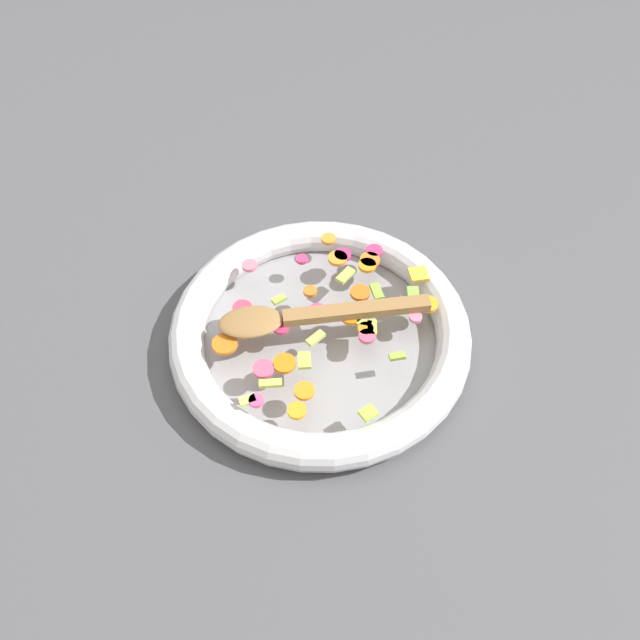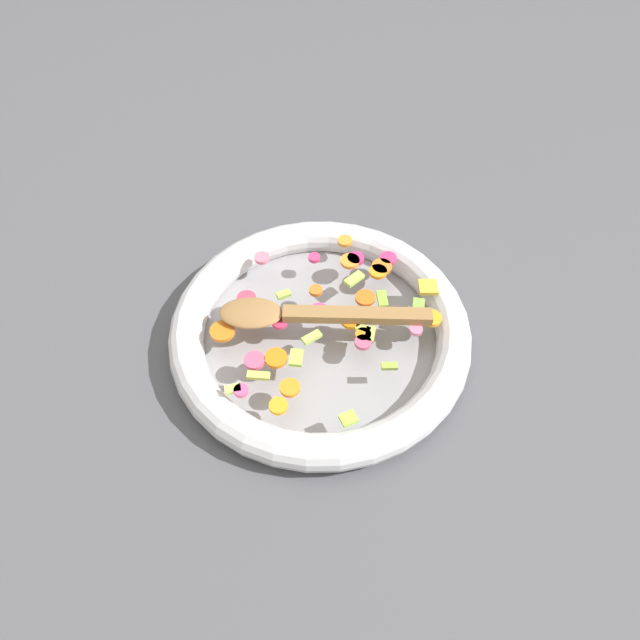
# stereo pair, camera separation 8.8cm
# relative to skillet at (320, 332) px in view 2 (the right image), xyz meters

# --- Properties ---
(ground_plane) EXTENTS (4.00, 4.00, 0.00)m
(ground_plane) POSITION_rel_skillet_xyz_m (0.00, 0.00, -0.02)
(ground_plane) COLOR #4C4C51
(skillet) EXTENTS (0.44, 0.44, 0.05)m
(skillet) POSITION_rel_skillet_xyz_m (0.00, 0.00, 0.00)
(skillet) COLOR gray
(skillet) RESTS_ON ground_plane
(chopped_vegetables) EXTENTS (0.34, 0.34, 0.01)m
(chopped_vegetables) POSITION_rel_skillet_xyz_m (0.01, 0.01, 0.03)
(chopped_vegetables) COLOR orange
(chopped_vegetables) RESTS_ON skillet
(wooden_spoon) EXTENTS (0.30, 0.08, 0.01)m
(wooden_spoon) POSITION_rel_skillet_xyz_m (-0.03, 0.00, 0.04)
(wooden_spoon) COLOR olive
(wooden_spoon) RESTS_ON chopped_vegetables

